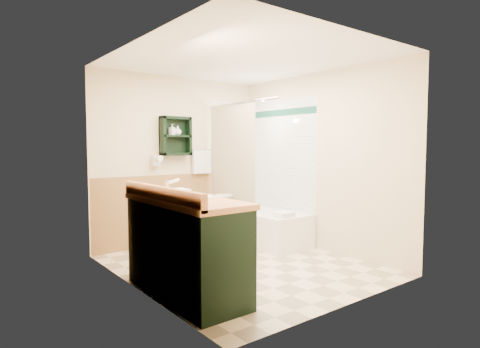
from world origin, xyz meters
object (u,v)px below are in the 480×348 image
at_px(hair_dryer, 156,161).
at_px(vanity_book, 147,183).
at_px(bathtub, 260,226).
at_px(soap_bottle_b, 178,132).
at_px(vanity, 186,247).
at_px(soap_bottle_a, 172,132).
at_px(toilet, 205,219).
at_px(wall_shelf, 176,136).

bearing_deg(hair_dryer, vanity_book, -119.20).
distance_m(bathtub, vanity_book, 2.34).
distance_m(bathtub, soap_bottle_b, 1.82).
height_order(vanity, soap_bottle_b, soap_bottle_b).
distance_m(hair_dryer, soap_bottle_b, 0.53).
xyz_separation_m(vanity, soap_bottle_a, (0.84, 1.81, 1.14)).
bearing_deg(toilet, soap_bottle_a, -40.82).
height_order(toilet, soap_bottle_b, soap_bottle_b).
height_order(wall_shelf, vanity, wall_shelf).
distance_m(vanity, bathtub, 2.26).
bearing_deg(soap_bottle_a, hair_dryer, 172.96).
xyz_separation_m(toilet, soap_bottle_a, (-0.39, 0.23, 1.24)).
distance_m(soap_bottle_a, soap_bottle_b, 0.09).
relative_size(vanity, soap_bottle_a, 9.58).
relative_size(hair_dryer, toilet, 0.33).
distance_m(wall_shelf, vanity, 2.30).
xyz_separation_m(vanity, vanity_book, (-0.17, 0.48, 0.58)).
relative_size(wall_shelf, soap_bottle_b, 4.33).
height_order(bathtub, vanity_book, vanity_book).
xyz_separation_m(vanity_book, soap_bottle_a, (1.00, 1.33, 0.56)).
relative_size(wall_shelf, soap_bottle_a, 3.61).
height_order(toilet, vanity_book, vanity_book).
bearing_deg(bathtub, vanity, -148.65).
bearing_deg(soap_bottle_b, vanity_book, -129.38).
height_order(hair_dryer, toilet, hair_dryer).
bearing_deg(wall_shelf, vanity, -116.28).
xyz_separation_m(toilet, soap_bottle_b, (-0.30, 0.23, 1.25)).
bearing_deg(toilet, vanity, 41.73).
height_order(hair_dryer, vanity, hair_dryer).
bearing_deg(hair_dryer, toilet, -22.39).
xyz_separation_m(hair_dryer, vanity, (-0.59, -1.84, -0.74)).
xyz_separation_m(vanity, soap_bottle_b, (0.93, 1.81, 1.15)).
distance_m(vanity, soap_bottle_b, 2.34).
relative_size(vanity_book, soap_bottle_a, 1.56).
height_order(wall_shelf, soap_bottle_a, wall_shelf).
bearing_deg(soap_bottle_a, soap_bottle_b, 0.00).
bearing_deg(vanity_book, hair_dryer, 32.75).
bearing_deg(vanity, vanity_book, 109.06).
bearing_deg(soap_bottle_b, vanity, -117.15).
distance_m(vanity, vanity_book, 0.77).
bearing_deg(vanity, soap_bottle_b, 62.85).
relative_size(bathtub, toilet, 2.03).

